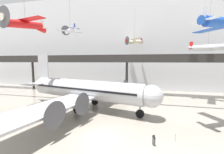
{
  "coord_description": "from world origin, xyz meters",
  "views": [
    {
      "loc": [
        5.5,
        -15.96,
        8.79
      ],
      "look_at": [
        -0.71,
        10.17,
        5.92
      ],
      "focal_mm": 24.0,
      "sensor_mm": 36.0,
      "label": 1
    }
  ],
  "objects_px": {
    "suspended_plane_cream_biplane": "(134,42)",
    "stanchion_barrier": "(175,140)",
    "airliner_silver_main": "(85,90)",
    "suspended_plane_silver_racer": "(208,48)",
    "suspended_plane_white_twin": "(70,30)",
    "suspended_plane_red_highwing": "(25,24)",
    "info_sign_pedestal": "(154,141)"
  },
  "relations": [
    {
      "from": "suspended_plane_white_twin",
      "to": "suspended_plane_silver_racer",
      "type": "bearing_deg",
      "value": -137.63
    },
    {
      "from": "suspended_plane_cream_biplane",
      "to": "stanchion_barrier",
      "type": "relative_size",
      "value": 9.45
    },
    {
      "from": "suspended_plane_silver_racer",
      "to": "stanchion_barrier",
      "type": "height_order",
      "value": "suspended_plane_silver_racer"
    },
    {
      "from": "suspended_plane_cream_biplane",
      "to": "info_sign_pedestal",
      "type": "bearing_deg",
      "value": 61.31
    },
    {
      "from": "suspended_plane_white_twin",
      "to": "info_sign_pedestal",
      "type": "xyz_separation_m",
      "value": [
        19.09,
        -18.0,
        -15.71
      ]
    },
    {
      "from": "suspended_plane_silver_racer",
      "to": "suspended_plane_cream_biplane",
      "type": "xyz_separation_m",
      "value": [
        -16.37,
        6.41,
        2.56
      ]
    },
    {
      "from": "suspended_plane_white_twin",
      "to": "stanchion_barrier",
      "type": "xyz_separation_m",
      "value": [
        21.33,
        -17.08,
        -15.84
      ]
    },
    {
      "from": "suspended_plane_silver_racer",
      "to": "suspended_plane_white_twin",
      "type": "bearing_deg",
      "value": -153.77
    },
    {
      "from": "suspended_plane_red_highwing",
      "to": "suspended_plane_cream_biplane",
      "type": "xyz_separation_m",
      "value": [
        16.46,
        21.05,
        -0.75
      ]
    },
    {
      "from": "stanchion_barrier",
      "to": "info_sign_pedestal",
      "type": "bearing_deg",
      "value": -157.62
    },
    {
      "from": "airliner_silver_main",
      "to": "suspended_plane_silver_racer",
      "type": "height_order",
      "value": "suspended_plane_silver_racer"
    },
    {
      "from": "airliner_silver_main",
      "to": "info_sign_pedestal",
      "type": "xyz_separation_m",
      "value": [
        11.99,
        -9.76,
        -3.08
      ]
    },
    {
      "from": "airliner_silver_main",
      "to": "suspended_plane_silver_racer",
      "type": "bearing_deg",
      "value": 38.51
    },
    {
      "from": "suspended_plane_red_highwing",
      "to": "airliner_silver_main",
      "type": "bearing_deg",
      "value": 122.2
    },
    {
      "from": "info_sign_pedestal",
      "to": "suspended_plane_white_twin",
      "type": "bearing_deg",
      "value": 111.64
    },
    {
      "from": "airliner_silver_main",
      "to": "suspended_plane_silver_racer",
      "type": "relative_size",
      "value": 2.43
    },
    {
      "from": "suspended_plane_cream_biplane",
      "to": "suspended_plane_red_highwing",
      "type": "bearing_deg",
      "value": 13.8
    },
    {
      "from": "suspended_plane_red_highwing",
      "to": "suspended_plane_silver_racer",
      "type": "bearing_deg",
      "value": 126.51
    },
    {
      "from": "stanchion_barrier",
      "to": "info_sign_pedestal",
      "type": "xyz_separation_m",
      "value": [
        -2.25,
        -0.93,
        0.13
      ]
    },
    {
      "from": "suspended_plane_red_highwing",
      "to": "info_sign_pedestal",
      "type": "xyz_separation_m",
      "value": [
        21.07,
        -6.51,
        -14.51
      ]
    },
    {
      "from": "stanchion_barrier",
      "to": "suspended_plane_cream_biplane",
      "type": "bearing_deg",
      "value": 104.44
    },
    {
      "from": "stanchion_barrier",
      "to": "airliner_silver_main",
      "type": "bearing_deg",
      "value": 148.16
    },
    {
      "from": "suspended_plane_red_highwing",
      "to": "info_sign_pedestal",
      "type": "distance_m",
      "value": 26.4
    },
    {
      "from": "suspended_plane_silver_racer",
      "to": "suspended_plane_white_twin",
      "type": "relative_size",
      "value": 1.61
    },
    {
      "from": "suspended_plane_red_highwing",
      "to": "suspended_plane_white_twin",
      "type": "height_order",
      "value": "suspended_plane_white_twin"
    },
    {
      "from": "suspended_plane_cream_biplane",
      "to": "stanchion_barrier",
      "type": "bearing_deg",
      "value": 66.26
    },
    {
      "from": "suspended_plane_silver_racer",
      "to": "suspended_plane_cream_biplane",
      "type": "height_order",
      "value": "suspended_plane_cream_biplane"
    },
    {
      "from": "suspended_plane_silver_racer",
      "to": "info_sign_pedestal",
      "type": "height_order",
      "value": "suspended_plane_silver_racer"
    },
    {
      "from": "airliner_silver_main",
      "to": "suspended_plane_white_twin",
      "type": "distance_m",
      "value": 16.66
    },
    {
      "from": "airliner_silver_main",
      "to": "suspended_plane_cream_biplane",
      "type": "distance_m",
      "value": 22.02
    },
    {
      "from": "suspended_plane_silver_racer",
      "to": "suspended_plane_white_twin",
      "type": "height_order",
      "value": "suspended_plane_white_twin"
    },
    {
      "from": "suspended_plane_cream_biplane",
      "to": "suspended_plane_white_twin",
      "type": "height_order",
      "value": "suspended_plane_white_twin"
    }
  ]
}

